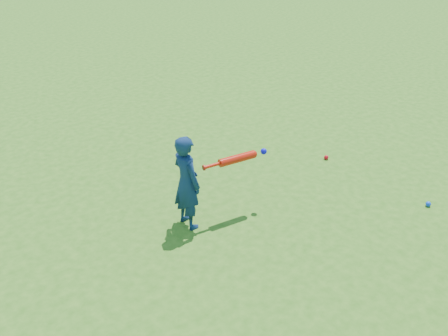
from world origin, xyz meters
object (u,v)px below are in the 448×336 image
Objects in this scene: ground_ball_blue at (428,204)px; bat_swing at (240,158)px; child at (187,182)px; ground_ball_red at (326,157)px.

bat_swing reaches higher than ground_ball_blue.
child is 0.70m from bat_swing.
ground_ball_red is 0.08× the size of bat_swing.
ground_ball_red is at bearing 90.95° from ground_ball_blue.
ground_ball_red is 1.00× the size of ground_ball_blue.
child is 17.46× the size of ground_ball_red.
child is 17.40× the size of ground_ball_blue.
ground_ball_red and ground_ball_blue have the same top height.
bat_swing is at bearing 143.66° from ground_ball_blue.
ground_ball_red is 2.07m from bat_swing.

